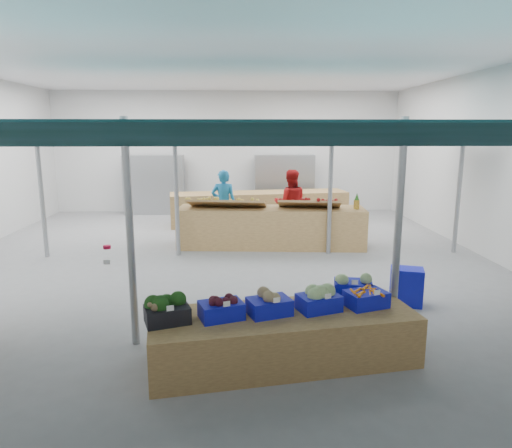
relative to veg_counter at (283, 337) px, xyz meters
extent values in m
plane|color=slate|center=(-0.94, 4.55, -0.32)|extent=(13.00, 13.00, 0.00)
plane|color=silver|center=(-0.94, 4.55, 3.88)|extent=(13.00, 13.00, 0.00)
plane|color=silver|center=(-0.94, 11.05, 1.78)|extent=(12.00, 0.00, 12.00)
plane|color=silver|center=(5.06, 4.55, 1.78)|extent=(0.00, 13.00, 13.00)
cylinder|color=gray|center=(-4.94, 5.05, 1.18)|extent=(0.10, 0.10, 3.00)
cylinder|color=gray|center=(-1.94, 0.55, 1.18)|extent=(0.10, 0.10, 3.00)
cylinder|color=gray|center=(-1.94, 5.05, 1.18)|extent=(0.10, 0.10, 3.00)
cylinder|color=gray|center=(1.56, 0.55, 1.18)|extent=(0.10, 0.10, 3.00)
cylinder|color=gray|center=(1.56, 5.05, 1.18)|extent=(0.10, 0.10, 3.00)
cylinder|color=gray|center=(4.56, 5.05, 1.18)|extent=(0.10, 0.10, 3.00)
cylinder|color=gray|center=(-0.19, 0.55, 2.53)|extent=(10.00, 0.06, 0.06)
cylinder|color=gray|center=(-0.19, 5.05, 2.53)|extent=(10.00, 0.06, 0.06)
cube|color=black|center=(-0.19, -0.10, 2.46)|extent=(9.50, 1.28, 0.30)
cube|color=black|center=(-0.19, 1.20, 2.46)|extent=(9.50, 1.28, 0.30)
cube|color=black|center=(-0.19, 4.40, 2.46)|extent=(9.50, 1.28, 0.30)
cube|color=black|center=(-0.19, 5.70, 2.46)|extent=(9.50, 1.28, 0.30)
cube|color=#B23F33|center=(-3.44, 10.55, 0.68)|extent=(2.00, 0.50, 2.00)
cube|color=#B23F33|center=(1.06, 10.55, 0.68)|extent=(2.00, 0.50, 2.00)
cube|color=brown|center=(0.00, 0.00, 0.00)|extent=(3.38, 1.60, 0.63)
cube|color=brown|center=(0.26, 5.78, 0.17)|extent=(4.62, 1.41, 0.98)
cube|color=brown|center=(0.10, 8.71, 0.17)|extent=(5.53, 1.84, 0.98)
cube|color=#1016B5|center=(2.21, 1.81, -0.01)|extent=(0.60, 0.50, 0.62)
imported|color=#1A70AC|center=(-0.94, 6.88, 0.60)|extent=(0.69, 0.48, 1.82)
imported|color=#AF1517|center=(0.86, 6.88, 0.60)|extent=(0.93, 0.75, 1.82)
cube|color=black|center=(-1.38, -0.23, 0.42)|extent=(0.59, 0.49, 0.20)
cube|color=white|center=(-1.31, -0.44, 0.58)|extent=(0.08, 0.04, 0.06)
cube|color=#1016B5|center=(-0.76, -0.13, 0.42)|extent=(0.59, 0.49, 0.20)
cube|color=white|center=(-0.68, -0.33, 0.58)|extent=(0.08, 0.04, 0.06)
cube|color=#1016B5|center=(-0.18, -0.03, 0.42)|extent=(0.59, 0.49, 0.20)
cube|color=white|center=(-0.11, -0.24, 0.58)|extent=(0.08, 0.04, 0.06)
cube|color=#1016B5|center=(0.44, 0.07, 0.42)|extent=(0.59, 0.49, 0.20)
cube|color=white|center=(0.52, -0.13, 0.58)|extent=(0.08, 0.04, 0.06)
cube|color=#1016B5|center=(1.07, 0.18, 0.42)|extent=(0.59, 0.49, 0.20)
cube|color=white|center=(1.14, -0.03, 0.58)|extent=(0.08, 0.04, 0.06)
sphere|color=brown|center=(-1.49, -0.36, 0.56)|extent=(0.09, 0.09, 0.09)
sphere|color=brown|center=(-1.54, -0.38, 0.60)|extent=(0.06, 0.06, 0.06)
cylinder|color=#BD0C33|center=(-2.54, 1.53, 0.78)|extent=(0.12, 0.12, 0.05)
cube|color=white|center=(-2.54, 1.47, 0.56)|extent=(0.10, 0.01, 0.07)
cube|color=#997247|center=(-0.83, 5.75, 0.78)|extent=(1.98, 0.95, 0.26)
cube|color=#997247|center=(1.17, 5.61, 0.78)|extent=(1.58, 0.89, 0.26)
cylinder|color=#8C6019|center=(2.31, 5.52, 0.77)|extent=(0.14, 0.14, 0.22)
cone|color=#26661E|center=(2.31, 5.52, 0.96)|extent=(0.12, 0.12, 0.18)
cube|color=#1016B5|center=(1.00, 0.58, 0.42)|extent=(0.55, 0.43, 0.20)
cube|color=white|center=(0.96, 0.36, 0.58)|extent=(0.08, 0.02, 0.06)
camera|label=1|loc=(-0.54, -5.24, 2.50)|focal=32.00mm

